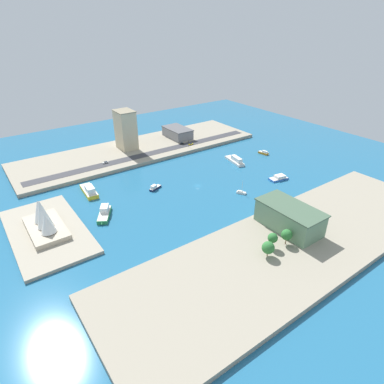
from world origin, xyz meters
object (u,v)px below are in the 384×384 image
at_px(terminal_long_green, 289,217).
at_px(opera_landmark, 44,220).
at_px(van_white, 106,162).
at_px(office_block_beige, 126,130).
at_px(patrol_launch_navy, 155,188).
at_px(ferry_green_doubledeck, 104,213).
at_px(traffic_light_waterfront, 188,143).
at_px(sailboat_small_white, 241,192).
at_px(warehouse_low_gray, 177,133).
at_px(ferry_white_commuter, 235,160).
at_px(suv_black, 181,143).
at_px(catamaran_blue, 279,178).
at_px(ferry_yellow_fast, 89,191).
at_px(taxi_yellow_cab, 191,144).
at_px(water_taxi_orange, 263,153).

distance_m(terminal_long_green, opera_landmark, 149.38).
bearing_deg(van_white, office_block_beige, -54.28).
height_order(patrol_launch_navy, office_block_beige, office_block_beige).
bearing_deg(terminal_long_green, ferry_green_doubledeck, 45.45).
bearing_deg(patrol_launch_navy, ferry_green_doubledeck, 106.63).
relative_size(van_white, traffic_light_waterfront, 0.79).
relative_size(van_white, opera_landmark, 0.14).
height_order(sailboat_small_white, office_block_beige, office_block_beige).
xyz_separation_m(van_white, traffic_light_waterfront, (-8.78, -84.08, 3.44)).
distance_m(ferry_green_doubledeck, office_block_beige, 122.32).
distance_m(warehouse_low_gray, terminal_long_green, 187.90).
height_order(warehouse_low_gray, terminal_long_green, terminal_long_green).
distance_m(ferry_white_commuter, suv_black, 64.37).
relative_size(traffic_light_waterfront, opera_landmark, 0.17).
height_order(catamaran_blue, van_white, van_white).
bearing_deg(patrol_launch_navy, warehouse_low_gray, -42.17).
distance_m(terminal_long_green, van_white, 169.43).
height_order(ferry_yellow_fast, van_white, ferry_yellow_fast).
distance_m(ferry_green_doubledeck, opera_landmark, 37.35).
bearing_deg(ferry_green_doubledeck, traffic_light_waterfront, -59.64).
height_order(ferry_green_doubledeck, suv_black, ferry_green_doubledeck).
relative_size(ferry_green_doubledeck, taxi_yellow_cab, 4.19).
relative_size(suv_black, taxi_yellow_cab, 0.86).
relative_size(ferry_yellow_fast, warehouse_low_gray, 0.79).
xyz_separation_m(catamaran_blue, ferry_yellow_fast, (67.13, 135.38, 1.12)).
bearing_deg(ferry_yellow_fast, traffic_light_waterfront, -74.38).
bearing_deg(van_white, ferry_green_doubledeck, 156.78).
distance_m(catamaran_blue, warehouse_low_gray, 131.16).
distance_m(warehouse_low_gray, traffic_light_waterfront, 32.10).
height_order(water_taxi_orange, suv_black, suv_black).
height_order(water_taxi_orange, office_block_beige, office_block_beige).
relative_size(sailboat_small_white, van_white, 2.11).
height_order(warehouse_low_gray, office_block_beige, office_block_beige).
xyz_separation_m(water_taxi_orange, van_white, (60.60, 136.83, 2.67)).
xyz_separation_m(suv_black, traffic_light_waterfront, (-10.29, -1.61, 3.44)).
xyz_separation_m(ferry_green_doubledeck, patrol_launch_navy, (14.04, -47.01, -0.76)).
height_order(ferry_white_commuter, traffic_light_waterfront, traffic_light_waterfront).
relative_size(warehouse_low_gray, traffic_light_waterfront, 5.20).
height_order(catamaran_blue, traffic_light_waterfront, traffic_light_waterfront).
xyz_separation_m(ferry_green_doubledeck, warehouse_low_gray, (99.94, -124.81, 6.07)).
distance_m(warehouse_low_gray, office_block_beige, 60.34).
distance_m(office_block_beige, taxi_yellow_cab, 65.95).
xyz_separation_m(warehouse_low_gray, opera_landmark, (-96.85, 161.38, 0.82)).
bearing_deg(catamaran_blue, ferry_green_doubledeck, 77.65).
bearing_deg(sailboat_small_white, ferry_white_commuter, -37.85).
xyz_separation_m(water_taxi_orange, traffic_light_waterfront, (51.82, 52.75, 6.10)).
bearing_deg(van_white, ferry_white_commuter, -121.07).
bearing_deg(sailboat_small_white, van_white, 30.38).
bearing_deg(office_block_beige, ferry_green_doubledeck, 146.85).
relative_size(catamaran_blue, taxi_yellow_cab, 3.35).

